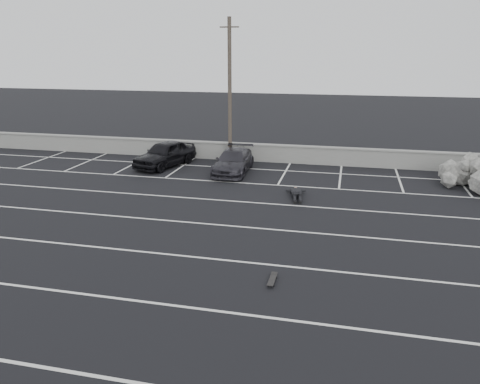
% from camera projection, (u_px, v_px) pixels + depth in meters
% --- Properties ---
extents(ground, '(120.00, 120.00, 0.00)m').
position_uv_depth(ground, '(204.00, 258.00, 15.14)').
color(ground, black).
rests_on(ground, ground).
extents(seawall, '(50.00, 0.45, 1.06)m').
position_uv_depth(seawall, '(274.00, 153.00, 28.02)').
color(seawall, gray).
rests_on(seawall, ground).
extents(stall_lines, '(36.00, 20.05, 0.01)m').
position_uv_depth(stall_lines, '(235.00, 213.00, 19.26)').
color(stall_lines, silver).
rests_on(stall_lines, ground).
extents(car_left, '(2.90, 4.63, 1.47)m').
position_uv_depth(car_left, '(165.00, 154.00, 26.92)').
color(car_left, black).
rests_on(car_left, ground).
extents(car_right, '(1.89, 4.38, 1.26)m').
position_uv_depth(car_right, '(233.00, 161.00, 25.55)').
color(car_right, '#26252B').
rests_on(car_right, ground).
extents(utility_pole, '(1.10, 0.22, 8.22)m').
position_uv_depth(utility_pole, '(230.00, 92.00, 26.78)').
color(utility_pole, '#4C4238').
rests_on(utility_pole, ground).
extents(person, '(1.78, 2.78, 0.49)m').
position_uv_depth(person, '(296.00, 190.00, 21.60)').
color(person, black).
rests_on(person, ground).
extents(skateboard, '(0.20, 0.72, 0.09)m').
position_uv_depth(skateboard, '(272.00, 280.00, 13.56)').
color(skateboard, black).
rests_on(skateboard, ground).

